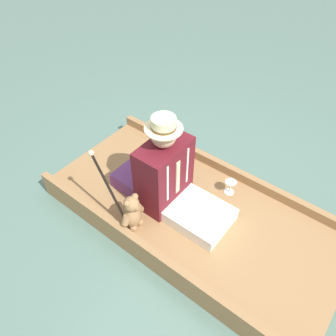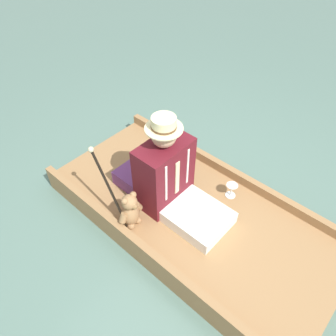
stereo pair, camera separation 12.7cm
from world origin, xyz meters
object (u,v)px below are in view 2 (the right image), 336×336
teddy_bear (131,211)px  walking_cane (107,183)px  wine_glass (232,188)px  seated_person (171,179)px

teddy_bear → walking_cane: size_ratio=0.50×
wine_glass → seated_person: bearing=-39.0°
seated_person → teddy_bear: size_ratio=2.51×
seated_person → teddy_bear: 0.41m
teddy_bear → wine_glass: size_ratio=2.57×
teddy_bear → wine_glass: 0.90m
walking_cane → teddy_bear: bearing=108.2°
seated_person → teddy_bear: bearing=-5.3°
seated_person → walking_cane: 0.52m
teddy_bear → walking_cane: bearing=-71.8°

